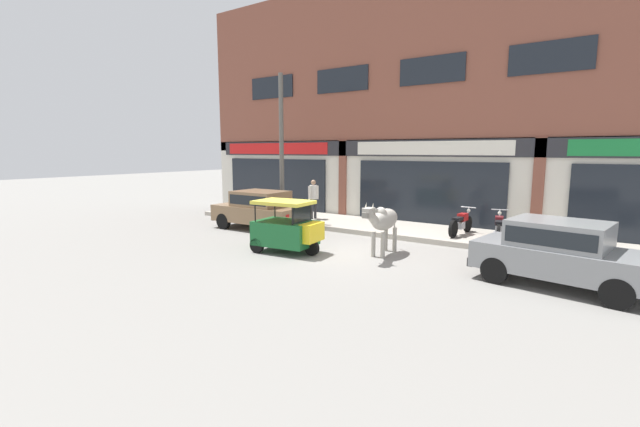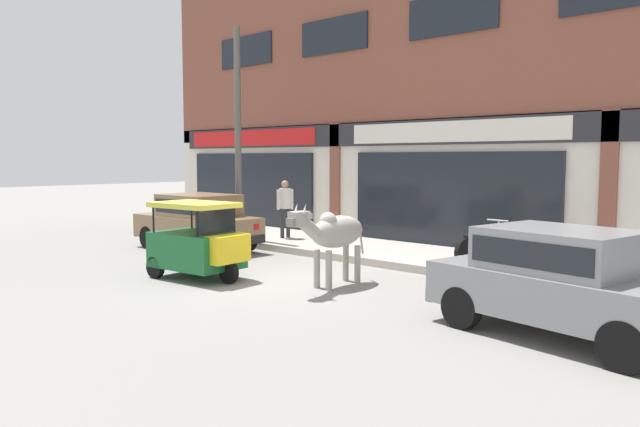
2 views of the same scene
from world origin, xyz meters
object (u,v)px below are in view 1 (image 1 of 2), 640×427
Objects in this scene: car_0 at (260,208)px; auto_rickshaw at (287,230)px; motorcycle_1 at (499,227)px; pedestrian at (313,195)px; car_1 at (561,250)px; motorcycle_0 at (461,223)px; cow at (383,220)px; utility_pole at (282,148)px.

auto_rickshaw is (3.19, -2.25, -0.15)m from car_0.
pedestrian is (-7.21, -0.08, 0.60)m from motorcycle_1.
pedestrian reaches higher than car_1.
motorcycle_0 is 1.13× the size of pedestrian.
auto_rickshaw is 6.73m from motorcycle_1.
car_1 is 2.36× the size of pedestrian.
motorcycle_0 is 1.19m from motorcycle_1.
cow is 4.49m from car_1.
pedestrian is at bearing 117.38° from auto_rickshaw.
motorcycle_1 is at bearing 118.87° from car_1.
motorcycle_0 is 6.05m from pedestrian.
motorcycle_0 is (3.62, 4.69, -0.10)m from auto_rickshaw.
utility_pole is at bearing -171.81° from motorcycle_0.
auto_rickshaw is 5.22m from pedestrian.
cow is at bearing -9.56° from car_0.
auto_rickshaw is at bearing -62.62° from pedestrian.
pedestrian reaches higher than auto_rickshaw.
cow is 4.17m from motorcycle_1.
cow is 0.59× the size of car_0.
car_1 is 5.02m from motorcycle_0.
car_0 is at bearing -160.25° from motorcycle_0.
auto_rickshaw is 1.13× the size of motorcycle_0.
motorcycle_1 is at bearing 55.09° from cow.
car_0 is 0.97× the size of car_1.
pedestrian is (-6.02, -0.08, 0.60)m from motorcycle_0.
cow is at bearing 27.94° from auto_rickshaw.
pedestrian is at bearing -179.37° from motorcycle_1.
car_0 is 2.28× the size of pedestrian.
motorcycle_0 is at bearing 8.19° from utility_pole.
motorcycle_1 is 1.12× the size of pedestrian.
cow is at bearing -34.45° from pedestrian.
car_1 is at bearing -15.33° from utility_pole.
utility_pole reaches higher than pedestrian.
car_0 is 10.19m from car_1.
car_1 is at bearing 7.43° from auto_rickshaw.
pedestrian is at bearing 45.74° from utility_pole.
auto_rickshaw is 1.14× the size of motorcycle_1.
motorcycle_0 is at bearing 52.32° from auto_rickshaw.
utility_pole reaches higher than car_0.
cow is 0.57× the size of car_1.
motorcycle_0 is at bearing 70.87° from cow.
car_1 is at bearing -5.07° from cow.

